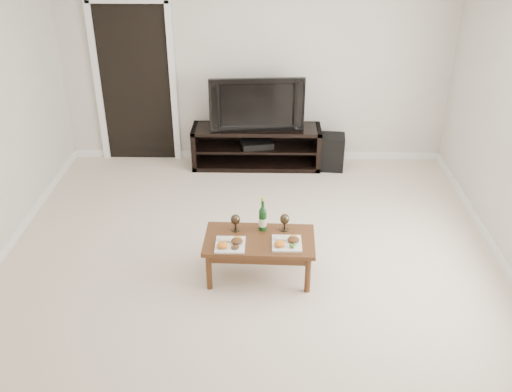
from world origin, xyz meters
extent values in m
plane|color=beige|center=(0.00, 0.00, 0.00)|extent=(5.50, 5.50, 0.00)
cube|color=beige|center=(0.00, 2.77, 1.30)|extent=(5.00, 0.04, 2.60)
cube|color=black|center=(-1.55, 2.73, 1.02)|extent=(0.90, 0.02, 2.05)
cube|color=black|center=(0.02, 2.50, 0.28)|extent=(1.67, 0.45, 0.55)
imported|color=black|center=(0.02, 2.50, 0.89)|extent=(1.20, 0.25, 0.69)
cube|color=black|center=(0.03, 2.48, 0.33)|extent=(0.45, 0.37, 0.08)
cube|color=black|center=(1.01, 2.45, 0.23)|extent=(0.33, 0.33, 0.46)
cube|color=#512916|center=(0.09, 0.06, 0.21)|extent=(1.04, 0.59, 0.42)
cube|color=white|center=(-0.17, -0.06, 0.45)|extent=(0.27, 0.27, 0.07)
cube|color=white|center=(0.35, -0.03, 0.45)|extent=(0.27, 0.27, 0.07)
cylinder|color=#103C15|center=(0.12, 0.22, 0.59)|extent=(0.07, 0.07, 0.35)
camera|label=1|loc=(0.15, -4.39, 3.32)|focal=40.00mm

